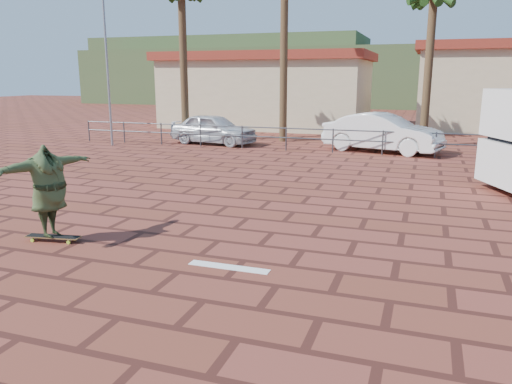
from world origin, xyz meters
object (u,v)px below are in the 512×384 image
Objects in this scene: car_silver at (213,129)px; skateboarder at (49,191)px; longboard at (53,237)px; car_white at (382,133)px.

skateboarder is at bearing -160.33° from car_silver.
longboard is 14.34m from car_silver.
skateboarder is 0.45× the size of car_white.
longboard is at bearing -51.59° from skateboarder.
longboard is 14.89m from car_white.
longboard is 0.23× the size of car_white.
skateboarder is 0.53× the size of car_silver.
car_silver is at bearing 91.61° from longboard.
car_silver is (-2.80, 14.05, -0.29)m from skateboarder.
skateboarder is (-0.00, -0.00, 0.90)m from longboard.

